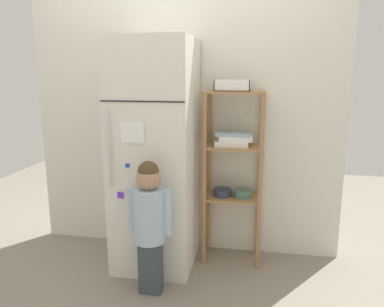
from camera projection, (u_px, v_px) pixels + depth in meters
ground_plane at (176, 263)px, 2.94m from camera, size 6.00×6.00×0.00m
kitchen_wall_back at (184, 119)px, 3.04m from camera, size 2.55×0.03×2.23m
refrigerator at (155, 156)px, 2.80m from camera, size 0.59×0.62×1.73m
child_standing at (149, 215)px, 2.45m from camera, size 0.30×0.22×0.93m
pantry_shelf_unit at (233, 162)px, 2.86m from camera, size 0.45×0.28×1.35m
fruit_bin at (233, 86)px, 2.74m from camera, size 0.26×0.19×0.08m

